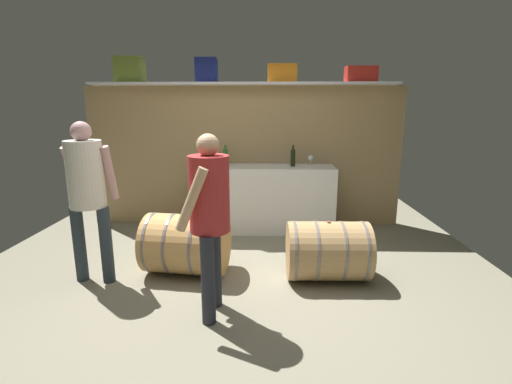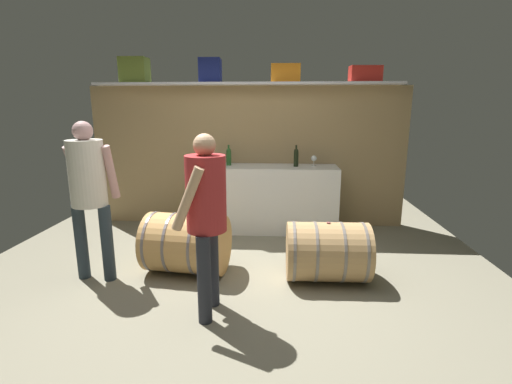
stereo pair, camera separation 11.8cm
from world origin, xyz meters
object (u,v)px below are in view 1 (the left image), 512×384
Objects in this scene: toolcase_red at (361,74)px; wine_barrel_near at (186,244)px; wine_barrel_far at (328,251)px; visitor_tasting at (87,186)px; winemaker_pouring at (209,208)px; toolcase_navy at (207,70)px; wine_glass at (310,158)px; wine_bottle_dark at (293,157)px; toolcase_orange at (282,73)px; tasting_cup at (186,212)px; work_cabinet at (264,199)px; toolcase_olive at (130,70)px; wine_bottle_green at (226,156)px.

toolcase_red is 0.46× the size of wine_barrel_near.
wine_barrel_far is 2.44m from visitor_tasting.
winemaker_pouring is 1.39m from visitor_tasting.
toolcase_navy is 0.20× the size of visitor_tasting.
wine_barrel_near is at bearing -134.09° from wine_glass.
toolcase_navy is 1.66m from wine_bottle_dark.
toolcase_red is (1.06, 0.00, -0.02)m from toolcase_orange.
toolcase_navy is at bearing 129.15° from wine_barrel_far.
tasting_cup is (0.01, 0.00, 0.34)m from wine_barrel_near.
tasting_cup reaches higher than wine_barrel_far.
visitor_tasting is at bearing -143.64° from wine_glass.
wine_glass is (-0.65, -0.12, -1.12)m from toolcase_red.
toolcase_red is at bearing -3.11° from toolcase_navy.
toolcase_orange is at bearing 102.84° from wine_barrel_far.
winemaker_pouring is (-0.41, -2.22, 0.47)m from work_cabinet.
wine_barrel_near is at bearing 19.87° from visitor_tasting.
tasting_cup is (-1.43, -1.49, -0.36)m from wine_glass.
toolcase_red is at bearing -31.94° from winemaker_pouring.
wine_barrel_near is (-2.09, -1.60, -1.83)m from toolcase_red.
toolcase_orange is 1.73m from work_cabinet.
toolcase_navy is 0.16× the size of work_cabinet.
wine_glass is 0.10× the size of winemaker_pouring.
winemaker_pouring is 0.96× the size of visitor_tasting.
toolcase_navy is 2.47m from wine_barrel_near.
toolcase_navy is (1.05, 0.00, -0.01)m from toolcase_olive.
work_cabinet is at bearing -173.94° from wine_glass.
toolcase_orange is (2.07, 0.00, -0.05)m from toolcase_olive.
toolcase_red reaches higher than tasting_cup.
toolcase_red is at bearing 68.56° from wine_barrel_far.
toolcase_red is at bearing 11.18° from wine_bottle_dark.
toolcase_red is 2.84× the size of wine_glass.
work_cabinet is at bearing 61.16° from tasting_cup.
toolcase_olive is at bearing 100.85° from visitor_tasting.
wine_glass is at bearing 89.51° from wine_barrel_far.
wine_bottle_green is 2.27m from winemaker_pouring.
wine_glass is 0.09× the size of visitor_tasting.
visitor_tasting is at bearing -141.55° from wine_bottle_dark.
winemaker_pouring reaches higher than wine_barrel_near.
work_cabinet is 2.38× the size of wine_barrel_far.
wine_bottle_dark is (-0.90, -0.18, -1.09)m from toolcase_red.
toolcase_olive is 1.27× the size of wine_bottle_green.
wine_barrel_far is 0.52× the size of visitor_tasting.
visitor_tasting is (-1.14, -1.69, -0.07)m from wine_bottle_green.
wine_bottle_dark is at bearing -11.64° from toolcase_navy.
winemaker_pouring is (-0.81, -2.23, -0.12)m from wine_bottle_dark.
wine_barrel_far is (1.46, -0.11, -0.02)m from wine_barrel_near.
wine_bottle_dark is at bearing -2.53° from wine_bottle_green.
wine_bottle_dark is at bearing 98.68° from wine_barrel_far.
toolcase_olive is 2.21m from visitor_tasting.
visitor_tasting is (-2.07, -1.65, -0.07)m from wine_bottle_dark.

